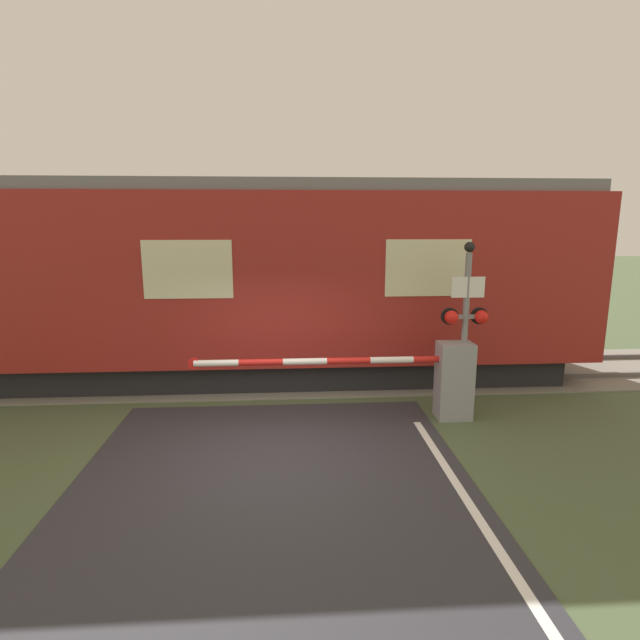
% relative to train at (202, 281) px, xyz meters
% --- Properties ---
extents(ground_plane, '(80.00, 80.00, 0.00)m').
position_rel_train_xyz_m(ground_plane, '(1.62, -3.92, -2.17)').
color(ground_plane, '#475638').
extents(track_bed, '(36.00, 3.20, 0.13)m').
position_rel_train_xyz_m(track_bed, '(1.62, 0.00, -2.14)').
color(track_bed, slate).
rests_on(track_bed, ground_plane).
extents(train, '(16.54, 3.00, 4.24)m').
position_rel_train_xyz_m(train, '(0.00, 0.00, 0.00)').
color(train, black).
rests_on(train, ground_plane).
extents(crossing_barrier, '(4.90, 0.44, 1.37)m').
position_rel_train_xyz_m(crossing_barrier, '(4.46, -2.70, -1.43)').
color(crossing_barrier, gray).
rests_on(crossing_barrier, ground_plane).
extents(signal_post, '(0.83, 0.26, 3.10)m').
position_rel_train_xyz_m(signal_post, '(4.95, -2.56, -0.40)').
color(signal_post, gray).
rests_on(signal_post, ground_plane).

